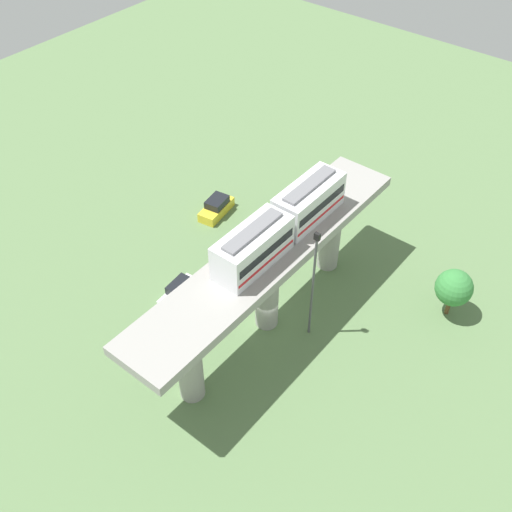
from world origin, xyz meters
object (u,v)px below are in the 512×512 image
(train, at_px, (282,223))
(tree_near_viaduct, at_px, (454,288))
(parked_car_yellow, at_px, (217,207))
(signal_post, at_px, (313,282))
(parked_car_white, at_px, (181,293))

(train, bearing_deg, tree_near_viaduct, 37.73)
(train, xyz_separation_m, parked_car_yellow, (-12.94, 6.60, -9.06))
(tree_near_viaduct, bearing_deg, parked_car_yellow, -174.81)
(signal_post, bearing_deg, tree_near_viaduct, 48.83)
(train, distance_m, tree_near_viaduct, 15.88)
(parked_car_yellow, distance_m, signal_post, 18.50)
(parked_car_yellow, height_order, signal_post, signal_post)
(parked_car_yellow, relative_size, tree_near_viaduct, 0.95)
(parked_car_yellow, bearing_deg, tree_near_viaduct, -4.19)
(parked_car_yellow, relative_size, signal_post, 0.41)
(parked_car_yellow, bearing_deg, parked_car_white, -72.79)
(parked_car_yellow, distance_m, tree_near_viaduct, 24.54)
(train, height_order, parked_car_white, train)
(parked_car_yellow, bearing_deg, signal_post, -32.32)
(train, xyz_separation_m, parked_car_white, (-7.51, -4.25, -9.06))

